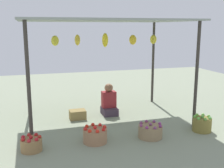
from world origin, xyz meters
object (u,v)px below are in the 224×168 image
basket_red_apples (31,144)px  basket_purple_onions (150,131)px  basket_green_apples (202,124)px  vendor_person (109,103)px  basket_red_tomatoes (95,135)px  wooden_crate_near_vendor (78,114)px

basket_red_apples → basket_purple_onions: size_ratio=0.78×
basket_red_apples → basket_green_apples: basket_green_apples is taller
vendor_person → basket_red_tomatoes: bearing=-114.9°
basket_red_apples → basket_green_apples: size_ratio=0.96×
basket_red_apples → wooden_crate_near_vendor: 1.85m
basket_green_apples → basket_purple_onions: bearing=179.8°
basket_green_apples → wooden_crate_near_vendor: basket_green_apples is taller
basket_red_apples → basket_red_tomatoes: size_ratio=0.82×
basket_purple_onions → wooden_crate_near_vendor: 1.95m
basket_red_apples → wooden_crate_near_vendor: size_ratio=0.99×
basket_red_tomatoes → basket_red_apples: bearing=-178.3°
vendor_person → basket_red_apples: size_ratio=2.08×
basket_purple_onions → basket_red_apples: bearing=178.8°
vendor_person → basket_red_apples: 2.51m
basket_red_apples → basket_green_apples: (3.45, -0.05, 0.03)m
vendor_person → wooden_crate_near_vendor: 0.85m
vendor_person → basket_red_tomatoes: vendor_person is taller
basket_red_apples → vendor_person: bearing=40.5°
basket_red_apples → basket_green_apples: 3.45m
vendor_person → wooden_crate_near_vendor: bearing=-170.6°
basket_red_tomatoes → basket_purple_onions: 1.11m
basket_red_tomatoes → wooden_crate_near_vendor: (-0.08, 1.46, -0.03)m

